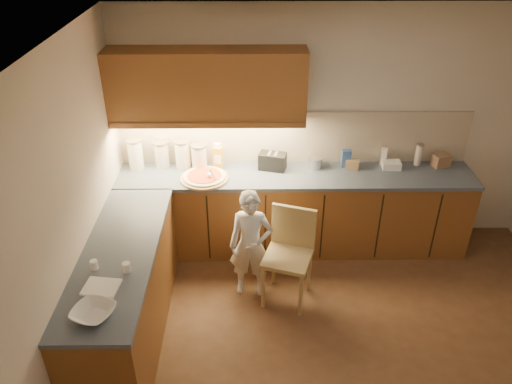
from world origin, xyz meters
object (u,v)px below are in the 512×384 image
(child, at_px, (251,245))
(toaster, at_px, (273,161))
(wooden_chair, at_px, (290,249))
(pizza_on_board, at_px, (205,177))
(oil_jug, at_px, (218,157))

(child, xyz_separation_m, toaster, (0.24, 0.89, 0.44))
(child, distance_m, wooden_chair, 0.38)
(pizza_on_board, relative_size, oil_jug, 1.71)
(oil_jug, relative_size, toaster, 0.93)
(wooden_chair, xyz_separation_m, toaster, (-0.14, 0.93, 0.46))
(wooden_chair, relative_size, oil_jug, 3.26)
(child, height_order, wooden_chair, child)
(pizza_on_board, height_order, wooden_chair, pizza_on_board)
(oil_jug, bearing_deg, pizza_on_board, -118.20)
(child, bearing_deg, toaster, 79.25)
(wooden_chair, height_order, toaster, toaster)
(pizza_on_board, bearing_deg, toaster, 16.97)
(child, bearing_deg, wooden_chair, -2.57)
(child, distance_m, toaster, 1.02)
(pizza_on_board, relative_size, child, 0.44)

